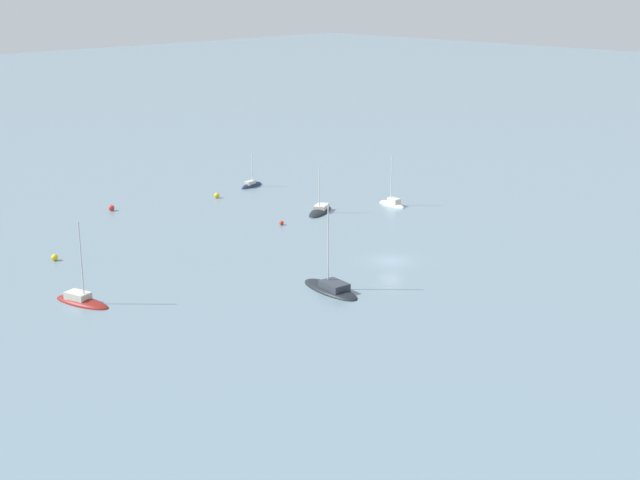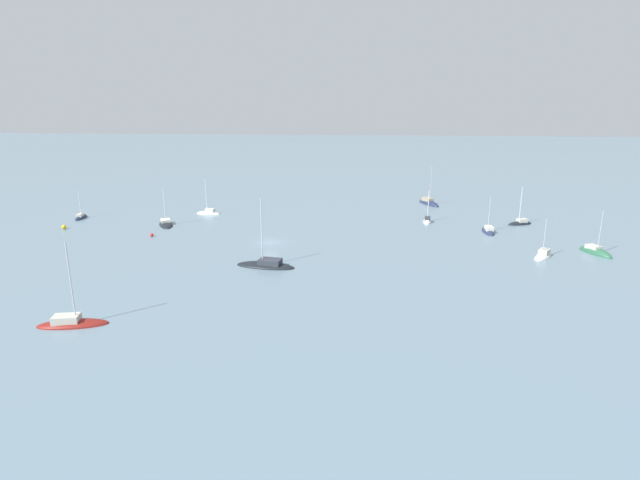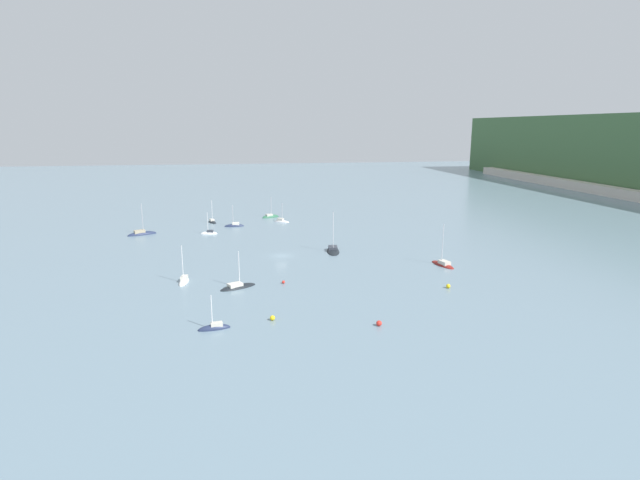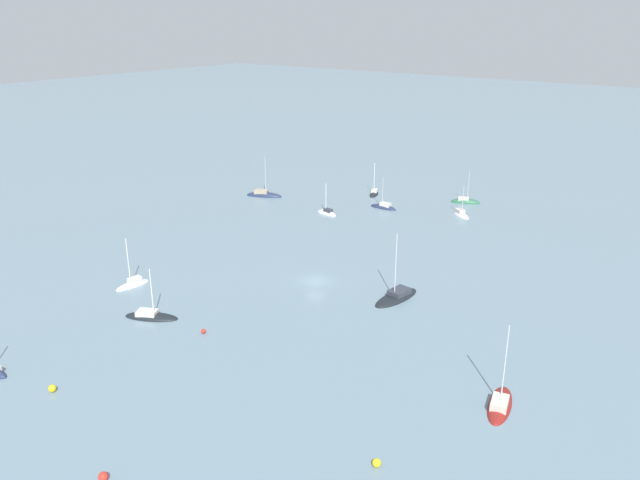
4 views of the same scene
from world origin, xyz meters
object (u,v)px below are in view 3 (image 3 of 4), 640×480
(sailboat_0, at_px, (270,217))
(sailboat_5, at_px, (209,234))
(sailboat_6, at_px, (443,265))
(mooring_buoy_3, at_px, (379,323))
(sailboat_2, at_px, (333,251))
(sailboat_3, at_px, (281,221))
(sailboat_4, at_px, (142,234))
(sailboat_10, at_px, (234,226))
(mooring_buoy_1, at_px, (448,286))
(sailboat_9, at_px, (214,328))
(sailboat_8, at_px, (212,222))
(mooring_buoy_0, at_px, (272,318))
(mooring_buoy_2, at_px, (283,282))
(sailboat_7, at_px, (238,287))
(sailboat_1, at_px, (184,282))

(sailboat_0, xyz_separation_m, sailboat_5, (23.35, -18.68, 0.02))
(sailboat_6, height_order, mooring_buoy_3, sailboat_6)
(sailboat_2, distance_m, sailboat_3, 41.00)
(sailboat_4, height_order, sailboat_5, sailboat_4)
(sailboat_0, distance_m, sailboat_5, 29.90)
(sailboat_10, bearing_deg, sailboat_6, 130.60)
(sailboat_10, xyz_separation_m, mooring_buoy_1, (66.06, 38.98, 0.28))
(sailboat_6, distance_m, sailboat_9, 54.56)
(sailboat_8, xyz_separation_m, mooring_buoy_0, (83.76, 12.56, 0.27))
(sailboat_3, bearing_deg, sailboat_10, -127.11)
(mooring_buoy_1, bearing_deg, mooring_buoy_2, -104.71)
(sailboat_8, bearing_deg, sailboat_3, 61.57)
(sailboat_8, bearing_deg, sailboat_9, -19.19)
(sailboat_0, height_order, sailboat_9, sailboat_0)
(mooring_buoy_0, bearing_deg, sailboat_7, -163.12)
(sailboat_1, xyz_separation_m, sailboat_9, (24.04, 6.61, -0.06))
(sailboat_0, bearing_deg, sailboat_8, 175.10)
(sailboat_6, bearing_deg, sailboat_0, 13.35)
(mooring_buoy_0, bearing_deg, sailboat_10, -175.69)
(sailboat_4, bearing_deg, sailboat_10, -6.59)
(sailboat_7, distance_m, mooring_buoy_2, 8.68)
(sailboat_0, xyz_separation_m, mooring_buoy_1, (79.47, 27.26, 0.31))
(sailboat_5, distance_m, sailboat_9, 68.56)
(sailboat_10, bearing_deg, sailboat_4, 16.87)
(sailboat_9, bearing_deg, sailboat_6, -158.69)
(sailboat_5, bearing_deg, sailboat_10, -118.06)
(mooring_buoy_0, distance_m, mooring_buoy_1, 34.80)
(sailboat_7, distance_m, sailboat_9, 19.39)
(sailboat_1, bearing_deg, sailboat_9, 22.94)
(sailboat_0, relative_size, sailboat_1, 0.96)
(sailboat_10, relative_size, mooring_buoy_2, 11.82)
(sailboat_4, xyz_separation_m, sailboat_10, (-7.81, 25.24, -0.00))
(sailboat_5, distance_m, mooring_buoy_3, 76.75)
(sailboat_2, height_order, sailboat_4, sailboat_2)
(mooring_buoy_0, relative_size, mooring_buoy_2, 1.33)
(sailboat_6, xyz_separation_m, sailboat_9, (27.28, -47.25, -0.05))
(sailboat_5, relative_size, sailboat_9, 1.15)
(sailboat_5, height_order, sailboat_9, sailboat_5)
(sailboat_0, relative_size, sailboat_10, 1.08)
(sailboat_0, distance_m, sailboat_2, 50.00)
(sailboat_7, bearing_deg, mooring_buoy_3, -73.86)
(sailboat_3, bearing_deg, mooring_buoy_2, -60.35)
(sailboat_8, xyz_separation_m, mooring_buoy_2, (65.57, 15.98, 0.17))
(sailboat_0, xyz_separation_m, sailboat_4, (21.22, -36.96, 0.03))
(sailboat_3, distance_m, sailboat_6, 63.34)
(sailboat_5, xyz_separation_m, mooring_buoy_2, (48.29, 16.13, 0.19))
(sailboat_6, xyz_separation_m, mooring_buoy_3, (30.18, -22.97, 0.28))
(sailboat_4, bearing_deg, sailboat_0, 6.08)
(sailboat_10, bearing_deg, mooring_buoy_2, 98.64)
(sailboat_5, xyz_separation_m, mooring_buoy_1, (56.12, 45.93, 0.29))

